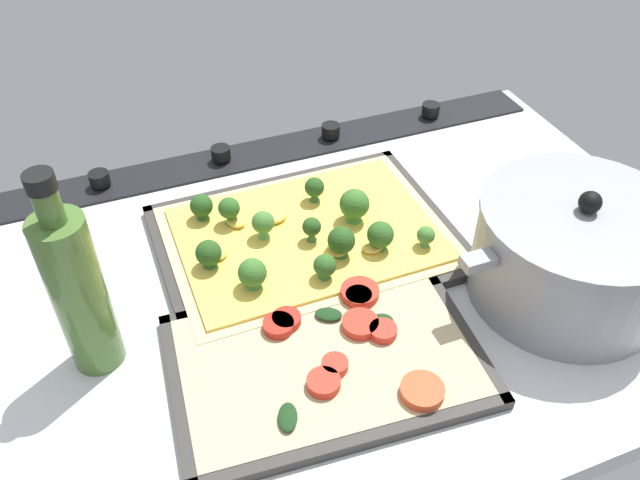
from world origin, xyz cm
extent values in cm
cube|color=silver|center=(0.00, 0.00, -1.50)|extent=(86.11, 62.85, 3.00)
cube|color=black|center=(0.00, -27.93, 0.40)|extent=(82.67, 7.00, 0.80)
cylinder|color=black|center=(-25.83, -27.93, 1.70)|extent=(2.80, 2.80, 1.80)
cylinder|color=black|center=(-8.61, -27.93, 1.70)|extent=(2.80, 2.80, 1.80)
cylinder|color=black|center=(8.61, -27.93, 1.70)|extent=(2.80, 2.80, 1.80)
cylinder|color=black|center=(25.83, -27.93, 1.70)|extent=(2.80, 2.80, 1.80)
cube|color=#33302D|center=(3.22, -6.60, 0.25)|extent=(36.37, 27.22, 0.50)
cube|color=#33302D|center=(3.30, -19.50, 0.65)|extent=(36.20, 1.43, 1.30)
cube|color=#33302D|center=(3.14, 6.30, 0.65)|extent=(36.20, 1.43, 1.30)
cube|color=#33302D|center=(-14.28, -6.71, 0.65)|extent=(1.37, 27.00, 1.30)
cube|color=#33302D|center=(20.72, -6.49, 0.65)|extent=(1.37, 27.00, 1.30)
cube|color=#D3B77F|center=(3.22, -6.60, 1.00)|extent=(33.95, 24.81, 1.00)
cube|color=#EDC64C|center=(3.22, -6.60, 1.70)|extent=(31.23, 22.33, 0.40)
cone|color=#5B9F46|center=(-3.18, -6.69, 2.48)|extent=(2.09, 2.09, 1.17)
sphere|color=#386B28|center=(-3.18, -6.69, 4.49)|extent=(3.79, 3.79, 3.79)
cone|color=#68AD54|center=(-9.24, 0.90, 2.30)|extent=(1.22, 1.22, 0.81)
sphere|color=#427533|center=(-9.24, 0.90, 3.54)|extent=(2.21, 2.21, 2.21)
cone|color=#4D8B3F|center=(11.55, -11.79, 2.59)|extent=(1.49, 1.49, 1.38)
sphere|color=#2D5B23|center=(11.55, -11.79, 4.30)|extent=(2.72, 2.72, 2.72)
cone|color=#427635|center=(-0.04, -12.33, 2.48)|extent=(1.42, 1.42, 1.16)
sphere|color=#264C1C|center=(-0.04, -12.33, 4.03)|extent=(2.59, 2.59, 2.59)
cone|color=#427635|center=(3.15, -5.03, 2.52)|extent=(1.27, 1.27, 1.25)
sphere|color=#264C1C|center=(3.15, -5.03, 4.01)|extent=(2.31, 2.31, 2.31)
cone|color=#4D8B3F|center=(4.07, 1.57, 2.31)|extent=(1.46, 1.46, 0.82)
sphere|color=#2D5B23|center=(4.07, 1.57, 3.71)|extent=(2.65, 2.65, 2.65)
cone|color=#427635|center=(14.55, -14.04, 2.35)|extent=(1.60, 1.60, 0.91)
sphere|color=#264C1C|center=(14.55, -14.04, 3.90)|extent=(2.90, 2.90, 2.90)
cone|color=#4D8B3F|center=(-3.92, -0.65, 2.37)|extent=(1.78, 1.78, 0.94)
sphere|color=#2D5B23|center=(-3.92, -0.65, 4.05)|extent=(3.24, 3.24, 3.24)
cone|color=#5B9F46|center=(12.12, -0.29, 2.34)|extent=(1.80, 1.80, 0.88)
sphere|color=#386B28|center=(12.12, -0.29, 4.01)|extent=(3.28, 3.28, 3.28)
cone|color=#427635|center=(15.86, -5.05, 2.34)|extent=(1.68, 1.68, 0.88)
sphere|color=#264C1C|center=(15.86, -5.05, 3.93)|extent=(3.06, 3.06, 3.06)
cone|color=#68AD54|center=(8.43, -7.74, 2.52)|extent=(1.54, 1.54, 1.24)
sphere|color=#427533|center=(8.43, -7.74, 4.19)|extent=(2.79, 2.79, 2.79)
cone|color=#427635|center=(0.89, -1.19, 2.45)|extent=(1.82, 1.82, 1.09)
sphere|color=#264C1C|center=(0.89, -1.19, 4.23)|extent=(3.30, 3.30, 3.30)
ellipsoid|color=#EDC64C|center=(11.01, -11.32, 2.31)|extent=(3.06, 3.38, 0.96)
ellipsoid|color=#EDC64C|center=(-2.86, -0.56, 2.26)|extent=(2.75, 2.28, 0.84)
ellipsoid|color=#EDC64C|center=(6.06, -10.32, 2.35)|extent=(3.61, 3.20, 1.05)
ellipsoid|color=#EDC64C|center=(14.40, -6.32, 2.27)|extent=(2.99, 3.10, 0.86)
ellipsoid|color=#EDC64C|center=(1.24, -1.86, 2.32)|extent=(3.51, 3.36, 0.98)
cube|color=#33302D|center=(8.00, 11.87, 0.25)|extent=(33.35, 23.52, 0.50)
cube|color=#33302D|center=(7.24, 1.92, 0.65)|extent=(31.83, 3.62, 1.30)
cube|color=#33302D|center=(8.76, 21.83, 0.65)|extent=(31.83, 3.62, 1.30)
cube|color=#33302D|center=(-7.27, 13.04, 0.65)|extent=(2.81, 21.19, 1.30)
cube|color=#33302D|center=(23.28, 10.71, 0.65)|extent=(2.81, 21.19, 1.30)
cube|color=tan|center=(8.00, 11.87, 0.95)|extent=(30.78, 20.94, 0.90)
cylinder|color=red|center=(1.33, 11.40, 1.90)|extent=(2.98, 2.98, 1.00)
cylinder|color=red|center=(9.62, 15.27, 1.90)|extent=(3.38, 3.38, 1.00)
cylinder|color=red|center=(7.77, 13.67, 1.90)|extent=(2.73, 2.73, 1.00)
cylinder|color=#D14723|center=(1.73, 5.91, 1.90)|extent=(2.99, 2.99, 1.00)
cylinder|color=red|center=(3.18, 9.62, 1.90)|extent=(3.96, 3.96, 1.00)
cylinder|color=red|center=(1.32, 5.30, 1.90)|extent=(4.35, 4.35, 1.00)
cylinder|color=#B22319|center=(11.38, 6.64, 1.90)|extent=(3.36, 3.36, 1.00)
cylinder|color=#D14723|center=(1.07, 19.64, 1.90)|extent=(4.36, 4.36, 1.00)
cylinder|color=#B22319|center=(10.31, 6.14, 1.90)|extent=(3.14, 3.14, 1.00)
ellipsoid|color=#193819|center=(5.77, 7.01, 1.80)|extent=(3.54, 3.13, 0.60)
ellipsoid|color=#193819|center=(14.16, 17.61, 1.80)|extent=(2.81, 3.67, 0.60)
ellipsoid|color=#193819|center=(1.16, 10.23, 1.80)|extent=(3.79, 3.32, 0.60)
cylinder|color=gray|center=(-21.31, 11.89, 5.54)|extent=(21.65, 21.65, 11.07)
cylinder|color=gray|center=(-21.31, 11.89, 11.47)|extent=(22.08, 22.08, 0.80)
sphere|color=black|center=(-21.31, 11.89, 13.07)|extent=(2.40, 2.40, 2.40)
cube|color=gray|center=(-8.69, 11.89, 9.08)|extent=(3.60, 2.00, 1.20)
cylinder|color=#476B2D|center=(29.75, 2.32, 9.21)|extent=(5.25, 5.25, 18.42)
cylinder|color=#476B2D|center=(29.75, 2.32, 20.17)|extent=(2.36, 2.36, 3.50)
cylinder|color=black|center=(29.75, 2.32, 22.72)|extent=(2.63, 2.63, 1.60)
camera|label=1|loc=(24.02, 51.21, 54.41)|focal=36.56mm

